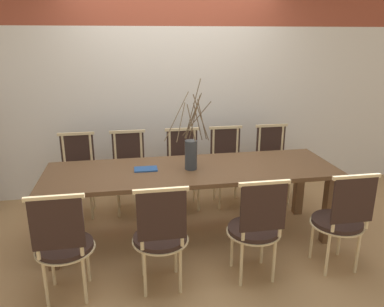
{
  "coord_description": "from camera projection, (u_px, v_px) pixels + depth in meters",
  "views": [
    {
      "loc": [
        -0.58,
        -3.31,
        1.94
      ],
      "look_at": [
        0.0,
        0.0,
        0.88
      ],
      "focal_mm": 35.0,
      "sensor_mm": 36.0,
      "label": 1
    }
  ],
  "objects": [
    {
      "name": "ground_plane",
      "position": [
        192.0,
        237.0,
        3.79
      ],
      "size": [
        16.0,
        16.0,
        0.0
      ],
      "primitive_type": "plane",
      "color": "#A87F51"
    },
    {
      "name": "wall_rear",
      "position": [
        174.0,
        65.0,
        4.51
      ],
      "size": [
        12.0,
        0.06,
        3.2
      ],
      "color": "silver",
      "rests_on": "ground_plane"
    },
    {
      "name": "dining_table",
      "position": [
        192.0,
        177.0,
        3.59
      ],
      "size": [
        2.76,
        0.85,
        0.73
      ],
      "color": "brown",
      "rests_on": "ground_plane"
    },
    {
      "name": "chair_near_leftend",
      "position": [
        63.0,
        243.0,
        2.76
      ],
      "size": [
        0.45,
        0.45,
        0.92
      ],
      "color": "black",
      "rests_on": "ground_plane"
    },
    {
      "name": "chair_near_left",
      "position": [
        161.0,
        234.0,
        2.88
      ],
      "size": [
        0.45,
        0.45,
        0.92
      ],
      "color": "black",
      "rests_on": "ground_plane"
    },
    {
      "name": "chair_near_center",
      "position": [
        256.0,
        226.0,
        3.0
      ],
      "size": [
        0.45,
        0.45,
        0.92
      ],
      "color": "black",
      "rests_on": "ground_plane"
    },
    {
      "name": "chair_near_right",
      "position": [
        341.0,
        218.0,
        3.13
      ],
      "size": [
        0.45,
        0.45,
        0.92
      ],
      "color": "black",
      "rests_on": "ground_plane"
    },
    {
      "name": "chair_far_leftend",
      "position": [
        78.0,
        173.0,
        4.15
      ],
      "size": [
        0.45,
        0.45,
        0.92
      ],
      "rotation": [
        0.0,
        0.0,
        3.14
      ],
      "color": "black",
      "rests_on": "ground_plane"
    },
    {
      "name": "chair_far_left",
      "position": [
        129.0,
        170.0,
        4.24
      ],
      "size": [
        0.45,
        0.45,
        0.92
      ],
      "rotation": [
        0.0,
        0.0,
        3.14
      ],
      "color": "black",
      "rests_on": "ground_plane"
    },
    {
      "name": "chair_far_center",
      "position": [
        184.0,
        167.0,
        4.35
      ],
      "size": [
        0.45,
        0.45,
        0.92
      ],
      "rotation": [
        0.0,
        0.0,
        3.14
      ],
      "color": "black",
      "rests_on": "ground_plane"
    },
    {
      "name": "chair_far_right",
      "position": [
        228.0,
        164.0,
        4.43
      ],
      "size": [
        0.45,
        0.45,
        0.92
      ],
      "rotation": [
        0.0,
        0.0,
        3.14
      ],
      "color": "black",
      "rests_on": "ground_plane"
    },
    {
      "name": "chair_far_rightend",
      "position": [
        274.0,
        162.0,
        4.53
      ],
      "size": [
        0.45,
        0.45,
        0.92
      ],
      "rotation": [
        0.0,
        0.0,
        3.14
      ],
      "color": "black",
      "rests_on": "ground_plane"
    },
    {
      "name": "vase_centerpiece",
      "position": [
        191.0,
        152.0,
        3.5
      ],
      "size": [
        0.45,
        0.42,
        0.84
      ],
      "color": "#33383D",
      "rests_on": "dining_table"
    },
    {
      "name": "book_stack",
      "position": [
        146.0,
        169.0,
        3.53
      ],
      "size": [
        0.22,
        0.14,
        0.01
      ],
      "color": "#234C8C",
      "rests_on": "dining_table"
    }
  ]
}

